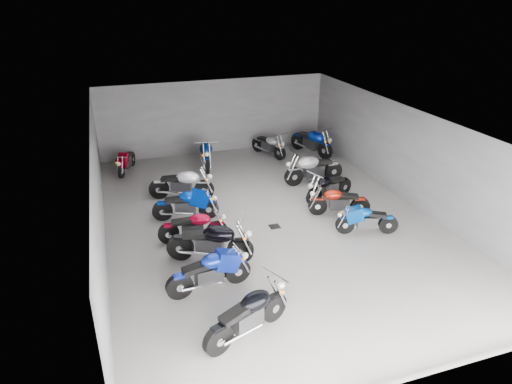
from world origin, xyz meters
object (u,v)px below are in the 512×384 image
motorcycle_left_c (211,242)px  motorcycle_right_e (329,187)px  motorcycle_right_c (366,220)px  motorcycle_back_a (126,161)px  motorcycle_left_b (210,272)px  motorcycle_right_f (313,169)px  motorcycle_back_c (206,153)px  motorcycle_back_f (312,142)px  motorcycle_left_d (194,227)px  motorcycle_left_e (186,205)px  drain_grate (275,226)px  motorcycle_left_a (248,315)px  motorcycle_back_e (269,145)px  motorcycle_left_f (182,184)px  motorcycle_right_d (338,201)px

motorcycle_left_c → motorcycle_right_e: bearing=141.1°
motorcycle_right_c → motorcycle_back_a: 9.85m
motorcycle_left_b → motorcycle_right_f: bearing=128.7°
motorcycle_left_c → motorcycle_right_e: (4.76, 2.50, -0.07)m
motorcycle_back_c → motorcycle_back_f: bearing=-169.7°
motorcycle_right_e → motorcycle_left_c: bearing=99.7°
motorcycle_back_c → motorcycle_left_c: bearing=88.2°
motorcycle_back_c → motorcycle_left_d: bearing=83.8°
motorcycle_left_e → motorcycle_right_f: bearing=118.1°
drain_grate → motorcycle_right_f: bearing=47.3°
motorcycle_right_e → motorcycle_right_f: bearing=-22.7°
motorcycle_left_a → motorcycle_back_c: (1.39, 10.12, 0.04)m
motorcycle_right_e → motorcycle_back_f: size_ratio=0.87×
drain_grate → motorcycle_back_e: bearing=71.7°
motorcycle_left_c → motorcycle_back_c: (1.45, 7.03, 0.01)m
motorcycle_left_f → motorcycle_right_d: (4.57, -2.82, -0.07)m
motorcycle_right_e → motorcycle_back_e: (-0.41, 4.95, 0.00)m
motorcycle_back_a → motorcycle_left_d: bearing=124.4°
motorcycle_right_f → motorcycle_back_e: bearing=7.2°
motorcycle_left_f → motorcycle_back_c: (1.49, 2.83, 0.03)m
motorcycle_right_d → motorcycle_back_c: bearing=47.3°
motorcycle_back_e → motorcycle_back_f: motorcycle_back_f is taller
drain_grate → motorcycle_back_c: (-0.84, 5.78, 0.57)m
motorcycle_left_d → motorcycle_back_f: (6.46, 5.91, 0.09)m
motorcycle_left_e → motorcycle_left_f: size_ratio=0.95×
motorcycle_left_c → motorcycle_right_c: motorcycle_left_c is taller
motorcycle_right_d → drain_grate: bearing=111.9°
motorcycle_left_d → motorcycle_back_e: 7.79m
motorcycle_left_c → motorcycle_right_c: bearing=113.5°
motorcycle_right_d → motorcycle_back_c: motorcycle_back_c is taller
drain_grate → motorcycle_right_c: size_ratio=0.18×
motorcycle_right_e → motorcycle_back_f: bearing=-35.8°
motorcycle_left_b → motorcycle_right_e: 6.32m
motorcycle_left_c → motorcycle_back_a: size_ratio=1.24×
motorcycle_back_a → motorcycle_back_e: motorcycle_back_e is taller
motorcycle_right_c → motorcycle_back_f: size_ratio=0.79×
motorcycle_back_f → motorcycle_right_c: bearing=57.3°
motorcycle_left_d → motorcycle_right_e: bearing=116.5°
motorcycle_left_c → motorcycle_back_c: size_ratio=0.93×
motorcycle_back_a → motorcycle_left_a: bearing=120.9°
motorcycle_right_d → motorcycle_back_c: 6.44m
motorcycle_right_d → motorcycle_right_f: size_ratio=0.82×
motorcycle_right_f → motorcycle_back_f: size_ratio=1.03×
motorcycle_right_d → motorcycle_back_f: motorcycle_back_f is taller
motorcycle_back_f → motorcycle_left_b: bearing=31.0°
motorcycle_right_d → motorcycle_left_e: bearing=93.9°
motorcycle_right_e → motorcycle_back_a: motorcycle_right_e is taller
motorcycle_left_e → motorcycle_right_d: (4.72, -1.24, -0.03)m
motorcycle_back_a → motorcycle_back_f: bearing=-161.5°
motorcycle_back_c → motorcycle_right_e: bearing=135.9°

